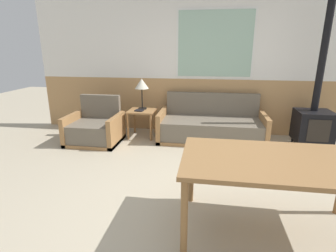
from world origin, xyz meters
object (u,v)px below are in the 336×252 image
dining_table (276,167)px  wood_stove (314,118)px  couch (211,127)px  side_table (142,115)px  table_lamp (142,85)px  armchair (95,129)px

dining_table → wood_stove: size_ratio=0.69×
couch → wood_stove: bearing=-1.9°
side_table → couch: bearing=-0.5°
couch → side_table: bearing=179.5°
table_lamp → dining_table: table_lamp is taller
couch → armchair: bearing=-168.3°
dining_table → couch: bearing=102.2°
wood_stove → dining_table: bearing=-115.8°
dining_table → wood_stove: 2.75m
armchair → wood_stove: size_ratio=0.38×
table_lamp → wood_stove: 3.13m
couch → table_lamp: table_lamp is taller
armchair → side_table: size_ratio=1.74×
couch → armchair: (-2.11, -0.44, -0.01)m
couch → table_lamp: bearing=175.7°
table_lamp → dining_table: size_ratio=0.36×
table_lamp → couch: bearing=-4.3°
couch → dining_table: (0.55, -2.53, 0.42)m
armchair → dining_table: (2.65, -2.09, 0.43)m
couch → dining_table: couch is taller
side_table → dining_table: size_ratio=0.32×
armchair → couch: bearing=1.3°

